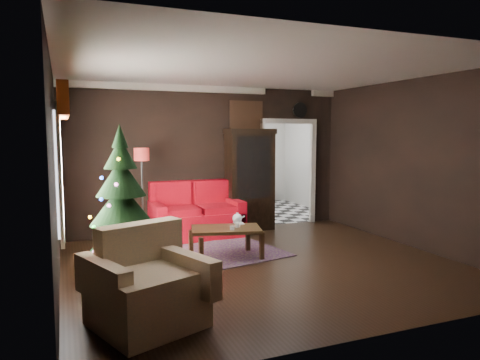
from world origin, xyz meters
name	(u,v)px	position (x,y,z in m)	size (l,w,h in m)	color
floor	(263,264)	(0.00, 0.00, 0.00)	(5.50, 5.50, 0.00)	black
ceiling	(264,69)	(0.00, 0.00, 2.80)	(5.50, 5.50, 0.00)	white
wall_back	(210,159)	(0.00, 2.50, 1.40)	(5.50, 5.50, 0.00)	black
wall_front	(379,189)	(0.00, -2.50, 1.40)	(5.50, 5.50, 0.00)	black
wall_left	(55,175)	(-2.75, 0.00, 1.40)	(5.50, 5.50, 0.00)	black
wall_right	(414,164)	(2.75, 0.00, 1.40)	(5.50, 5.50, 0.00)	black
doorway	(287,174)	(1.70, 2.50, 1.05)	(1.10, 0.10, 2.10)	white
left_window	(58,170)	(-2.71, 0.20, 1.45)	(0.05, 1.60, 1.40)	white
valance	(63,103)	(-2.63, 0.20, 2.27)	(0.12, 2.10, 0.35)	#92320C
kitchen_floor	(258,212)	(1.70, 4.00, 0.00)	(3.00, 3.00, 0.00)	white
kitchen_window	(236,141)	(1.70, 5.45, 1.70)	(0.70, 0.06, 0.70)	white
rug	(214,254)	(-0.50, 0.77, 0.01)	(2.11, 1.53, 0.01)	#4F4147
loveseat	(197,210)	(-0.40, 2.05, 0.50)	(1.70, 0.90, 1.00)	maroon
curio_cabinet	(250,182)	(0.75, 2.27, 0.95)	(0.90, 0.45, 1.90)	black
floor_lamp	(142,196)	(-1.41, 1.90, 0.83)	(0.28, 0.28, 1.65)	black
christmas_tree	(122,201)	(-1.98, 0.00, 1.05)	(0.95, 0.95, 1.82)	#0F3610
armchair	(146,280)	(-1.93, -1.46, 0.46)	(0.99, 0.99, 1.01)	tan
coffee_table	(226,243)	(-0.39, 0.49, 0.24)	(1.04, 0.62, 0.47)	black
teapot	(237,218)	(-0.11, 0.74, 0.56)	(0.17, 0.17, 0.16)	white
cup_a	(237,225)	(-0.21, 0.47, 0.51)	(0.08, 0.08, 0.07)	white
cup_b	(232,228)	(-0.36, 0.31, 0.51)	(0.07, 0.07, 0.06)	silver
book	(234,218)	(-0.18, 0.70, 0.58)	(0.15, 0.02, 0.20)	#865E4B
wall_clock	(300,110)	(1.95, 2.45, 2.38)	(0.32, 0.32, 0.06)	white
painting	(246,116)	(0.75, 2.46, 2.25)	(0.62, 0.05, 0.52)	tan
kitchen_counter	(239,188)	(1.70, 5.20, 0.45)	(1.80, 0.60, 0.90)	beige
kitchen_table	(251,199)	(1.40, 3.70, 0.38)	(0.70, 0.70, 0.75)	brown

